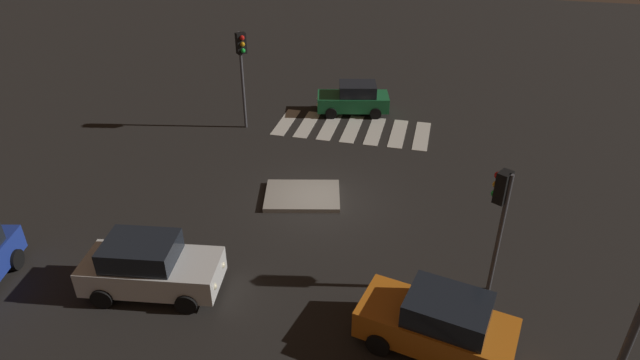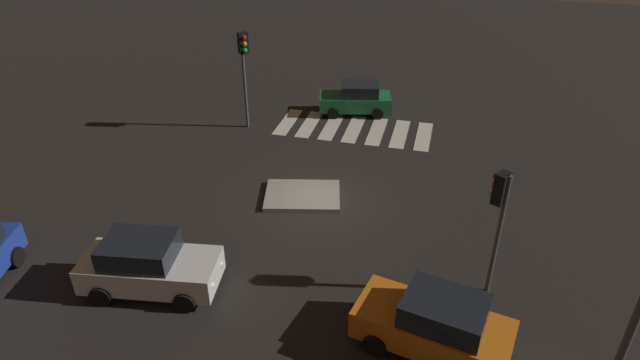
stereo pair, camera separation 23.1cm
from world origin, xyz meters
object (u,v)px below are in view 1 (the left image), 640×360
object	(u,v)px
car_green	(354,99)
traffic_light_west	(501,203)
traffic_island	(302,196)
car_orange	(438,323)
traffic_light_east	(242,58)
car_white	(150,267)

from	to	relation	value
car_green	traffic_light_west	world-z (taller)	traffic_light_west
traffic_island	car_orange	xyz separation A→B (m)	(-5.55, 6.54, 0.81)
car_orange	traffic_light_east	world-z (taller)	traffic_light_east
traffic_light_west	traffic_light_east	distance (m)	14.68
car_green	traffic_light_west	bearing A→B (deg)	104.51
car_white	traffic_light_west	xyz separation A→B (m)	(-10.04, -2.49, 2.26)
car_white	traffic_light_east	distance (m)	12.22
car_orange	traffic_light_west	distance (m)	3.86
traffic_island	car_orange	world-z (taller)	car_orange
car_orange	car_white	bearing A→B (deg)	10.13
car_green	traffic_light_east	bearing A→B (deg)	19.90
car_green	car_white	distance (m)	15.39
car_green	traffic_light_east	world-z (taller)	traffic_light_east
traffic_light_west	car_orange	bearing A→B (deg)	94.30
traffic_island	traffic_light_east	xyz separation A→B (m)	(4.39, -5.62, 3.54)
car_white	traffic_island	bearing A→B (deg)	55.12
car_orange	car_green	bearing A→B (deg)	-59.34
car_orange	traffic_island	bearing A→B (deg)	-37.47
car_orange	traffic_light_west	size ratio (longest dim) A/B	1.06
car_green	traffic_island	bearing A→B (deg)	74.14
car_orange	car_white	xyz separation A→B (m)	(8.67, -0.32, 0.00)
car_orange	car_white	size ratio (longest dim) A/B	1.01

